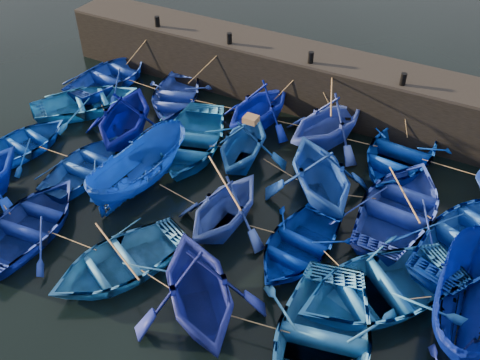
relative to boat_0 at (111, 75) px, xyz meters
The scene contains 33 objects.
ground 12.26m from the boat_0, 38.17° to the right, with size 120.00×120.00×0.00m, color black.
quay_wall 10.09m from the boat_0, 16.94° to the left, with size 26.00×2.50×2.50m, color black.
quay_top 10.27m from the boat_0, 16.94° to the left, with size 26.00×2.50×0.12m, color black.
bollard_0 3.51m from the boat_0, 51.32° to the left, with size 0.24×0.24×0.50m, color black.
bollard_1 6.43m from the boat_0, 19.86° to the left, with size 0.24×0.24×0.50m, color black.
bollard_2 10.12m from the boat_0, 11.92° to the left, with size 0.24×0.24×0.50m, color black.
bollard_3 13.98m from the boat_0, ahead, with size 0.24×0.24×0.50m, color black.
boat_0 is the anchor object (origin of this frame).
boat_1 3.85m from the boat_0, ahead, with size 3.27×4.57×0.95m, color #233DAB.
boat_2 8.18m from the boat_0, ahead, with size 3.51×4.07×2.14m, color #0819A6.
boat_3 11.32m from the boat_0, ahead, with size 3.79×4.39×2.31m, color #2E45B9.
boat_4 14.39m from the boat_0, ahead, with size 3.87×5.40×1.12m, color #032EA2.
boat_6 2.57m from the boat_0, 77.03° to the right, with size 3.48×4.87×1.01m, color blue.
boat_7 5.17m from the boat_0, 43.67° to the right, with size 4.02×4.66×2.45m, color #000775.
boat_8 7.11m from the boat_0, 24.00° to the right, with size 3.88×5.42×1.13m, color #1763B4.
boat_9 9.25m from the boat_0, 16.45° to the right, with size 3.46×4.02×2.11m, color #124897.
boat_10 12.76m from the boat_0, 14.38° to the right, with size 4.01×4.65×2.45m, color #1440A7.
boat_11 15.55m from the boat_0, 10.40° to the right, with size 3.93×5.49×1.14m, color #1D34A6.
boat_12 18.20m from the boat_0, 10.07° to the right, with size 4.09×5.72×1.19m, color blue.
boat_13 6.23m from the boat_0, 86.32° to the right, with size 2.94×4.10×0.85m, color #083A9C.
boat_14 7.19m from the boat_0, 59.12° to the right, with size 2.98×4.16×0.86m, color #1542A3.
boat_15 8.49m from the boat_0, 43.76° to the right, with size 1.84×4.88×1.89m, color #0B38A6.
boat_16 11.81m from the boat_0, 31.81° to the right, with size 3.43×3.98×2.10m, color #284196.
boat_17 14.17m from the boat_0, 25.56° to the right, with size 3.11×4.35×0.90m, color #00228D.
boat_18 17.08m from the boat_0, 23.24° to the right, with size 3.97×5.55×1.15m, color #18599D.
boat_19 19.14m from the boat_0, 19.29° to the right, with size 1.83×4.86×1.88m, color #001071.
boat_21 10.58m from the boat_0, 66.36° to the right, with size 3.44×4.81×1.00m, color navy.
boat_22 12.51m from the boat_0, 50.08° to the right, with size 3.36×4.70×0.97m, color #205D91.
boat_23 14.87m from the boat_0, 41.18° to the right, with size 3.96×4.59×2.41m, color navy.
boat_24 17.63m from the boat_0, 32.49° to the right, with size 4.09×5.72×1.19m, color blue.
wooden_crate 9.67m from the boat_0, 15.94° to the right, with size 0.54×0.46×0.25m, color olive.
mooring_ropes 9.57m from the boat_0, 15.40° to the right, with size 18.44×11.76×2.10m.
loose_oars 12.12m from the boat_0, 22.34° to the right, with size 9.52×11.94×1.40m.
Camera 1 is at (7.29, -10.33, 13.38)m, focal length 40.00 mm.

